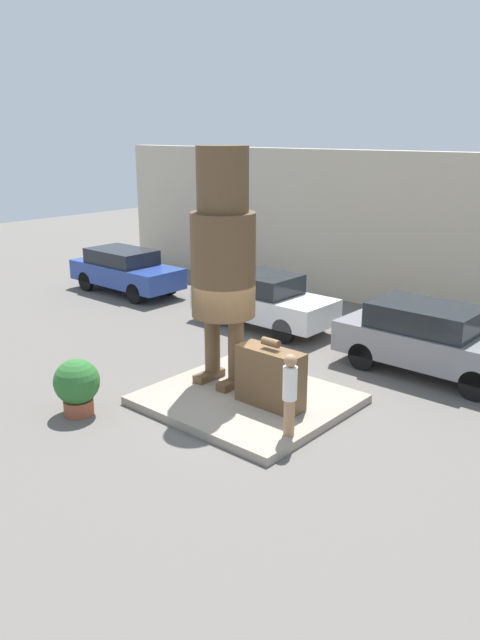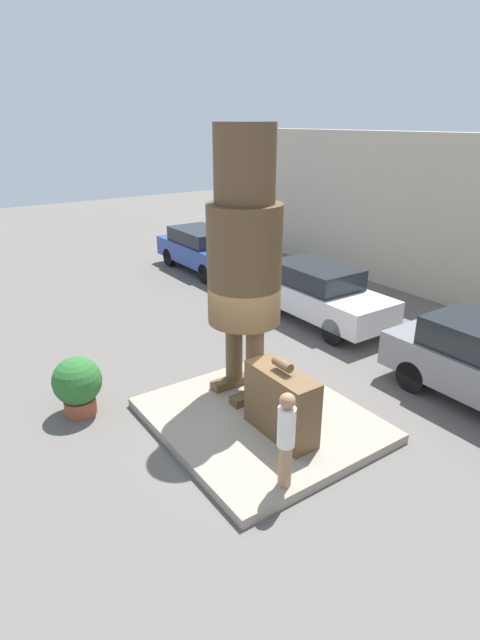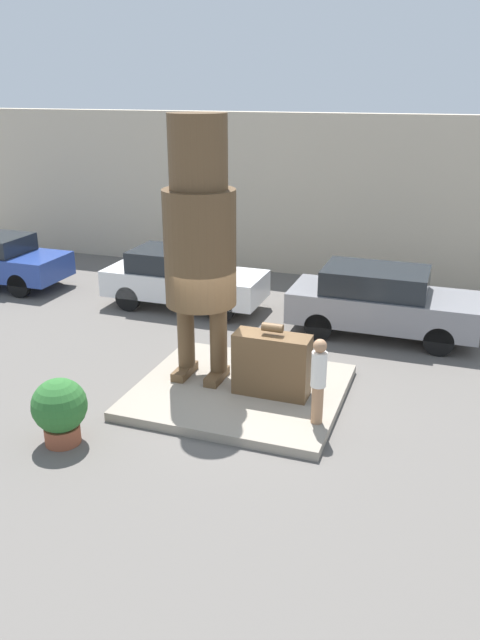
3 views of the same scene
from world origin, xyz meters
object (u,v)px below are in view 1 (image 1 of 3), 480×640
object	(u,v)px
giant_suitcase	(270,377)
planter_pot	(77,385)
parked_car_blue	(125,270)
parked_car_grey	(430,338)
parked_car_white	(262,299)
tourist	(290,391)
statue_figure	(223,250)

from	to	relation	value
giant_suitcase	planter_pot	world-z (taller)	giant_suitcase
parked_car_blue	parked_car_grey	size ratio (longest dim) A/B	0.99
giant_suitcase	planter_pot	bearing A→B (deg)	-138.42
parked_car_white	tourist	bearing A→B (deg)	-46.81
parked_car_blue	parked_car_grey	world-z (taller)	parked_car_grey
statue_figure	parked_car_blue	distance (m)	10.07
statue_figure	planter_pot	world-z (taller)	statue_figure
tourist	planter_pot	bearing A→B (deg)	-155.59
parked_car_blue	parked_car_white	size ratio (longest dim) A/B	1.01
statue_figure	parked_car_white	distance (m)	5.47
parked_car_blue	tourist	bearing A→B (deg)	-25.09
statue_figure	parked_car_blue	world-z (taller)	statue_figure
statue_figure	parked_car_grey	xyz separation A→B (m)	(3.12, 4.02, -2.36)
tourist	parked_car_white	distance (m)	7.44
tourist	parked_car_grey	xyz separation A→B (m)	(0.42, 5.14, -0.17)
parked_car_blue	parked_car_grey	bearing A→B (deg)	-1.16
parked_car_blue	parked_car_white	bearing A→B (deg)	0.34
giant_suitcase	parked_car_grey	distance (m)	4.59
tourist	parked_car_blue	size ratio (longest dim) A/B	0.36
parked_car_white	parked_car_grey	distance (m)	5.52
statue_figure	planter_pot	distance (m)	4.21
giant_suitcase	parked_car_white	xyz separation A→B (m)	(-3.99, 4.61, 0.06)
planter_pot	parked_car_blue	bearing A→B (deg)	135.50
statue_figure	parked_car_blue	bearing A→B (deg)	154.18
tourist	planter_pot	xyz separation A→B (m)	(-4.12, -1.87, -0.41)
planter_pot	giant_suitcase	bearing A→B (deg)	41.58
statue_figure	parked_car_grey	bearing A→B (deg)	52.18
giant_suitcase	planter_pot	distance (m)	4.04
parked_car_blue	parked_car_grey	distance (m)	11.92
tourist	statue_figure	bearing A→B (deg)	157.34
parked_car_grey	planter_pot	distance (m)	8.36
tourist	giant_suitcase	bearing A→B (deg)	143.63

